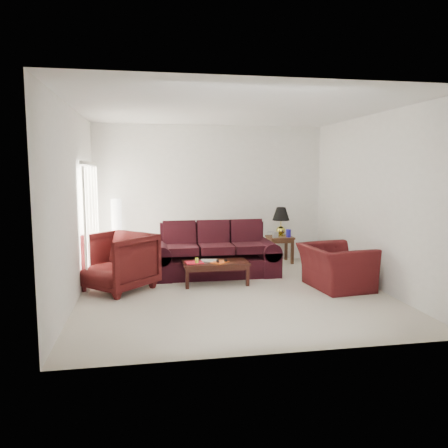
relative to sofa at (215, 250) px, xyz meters
name	(u,v)px	position (x,y,z in m)	size (l,w,h in m)	color
floor	(233,292)	(0.11, -1.24, -0.50)	(5.00, 5.00, 0.00)	beige
blinds	(91,222)	(-2.31, 0.06, 0.58)	(0.10, 2.00, 2.16)	silver
sofa	(215,250)	(0.00, 0.00, 0.00)	(2.42, 1.05, 0.99)	black
throw_pillow	(181,233)	(-0.60, 0.73, 0.24)	(0.39, 0.11, 0.39)	black
end_table	(280,249)	(1.59, 0.91, -0.20)	(0.53, 0.53, 0.58)	brown
table_lamp	(281,222)	(1.63, 0.97, 0.40)	(0.38, 0.38, 0.64)	gold
clock	(275,235)	(1.44, 0.73, 0.15)	(0.13, 0.05, 0.13)	#B7B8BC
blue_canister	(288,233)	(1.74, 0.78, 0.17)	(0.10, 0.10, 0.17)	#221CB9
picture_frame	(271,232)	(1.43, 1.06, 0.17)	(0.13, 0.02, 0.16)	silver
floor_lamp	(117,233)	(-1.91, 0.96, 0.24)	(0.24, 0.24, 1.46)	silver
armchair_left	(117,262)	(-1.80, -0.77, -0.01)	(1.05, 1.08, 0.98)	#3F0E0E
armchair_right	(336,267)	(1.92, -1.28, -0.12)	(1.15, 1.00, 0.74)	#410F11
coffee_table	(216,273)	(-0.09, -0.66, -0.29)	(1.17, 0.58, 0.41)	black
magazine_red	(194,263)	(-0.48, -0.71, -0.08)	(0.30, 0.23, 0.02)	red
magazine_white	(209,260)	(-0.20, -0.58, -0.08)	(0.29, 0.22, 0.02)	silver
magazine_orange	(220,262)	(-0.03, -0.76, -0.08)	(0.29, 0.22, 0.02)	orange
remote_a	(218,261)	(-0.07, -0.74, -0.06)	(0.05, 0.16, 0.02)	black
remote_b	(226,260)	(0.09, -0.68, -0.06)	(0.05, 0.18, 0.02)	black
yellow_glass	(197,261)	(-0.44, -0.77, -0.03)	(0.06, 0.06, 0.11)	#CDD42F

